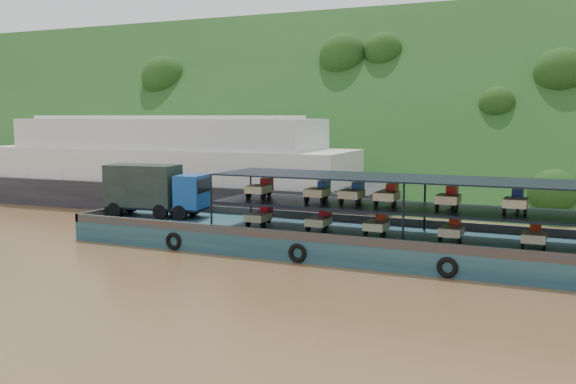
% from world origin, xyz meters
% --- Properties ---
extents(ground, '(160.00, 160.00, 0.00)m').
position_xyz_m(ground, '(0.00, 0.00, 0.00)').
color(ground, brown).
rests_on(ground, ground).
extents(hillside, '(140.00, 39.60, 39.60)m').
position_xyz_m(hillside, '(0.00, 36.00, 0.00)').
color(hillside, '#163B15').
rests_on(hillside, ground).
extents(cargo_barge, '(35.04, 7.18, 4.66)m').
position_xyz_m(cargo_barge, '(1.51, 1.63, 1.17)').
color(cargo_barge, '#122F40').
rests_on(cargo_barge, ground).
extents(passenger_ferry, '(39.54, 11.10, 7.95)m').
position_xyz_m(passenger_ferry, '(-18.74, 14.09, 3.44)').
color(passenger_ferry, black).
rests_on(passenger_ferry, ground).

